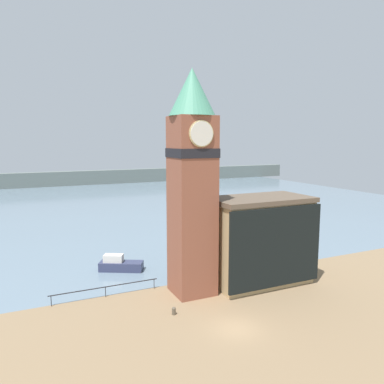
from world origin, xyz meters
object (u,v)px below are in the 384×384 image
clock_tower (192,178)px  pier_building (260,240)px  boat_near (120,265)px  mooring_bollard_near (174,310)px

clock_tower → pier_building: size_ratio=2.02×
clock_tower → pier_building: bearing=-4.2°
pier_building → boat_near: pier_building is taller
pier_building → clock_tower: bearing=175.8°
boat_near → clock_tower: bearing=-33.4°
boat_near → mooring_bollard_near: size_ratio=7.43×
pier_building → mooring_bollard_near: 12.91m
boat_near → pier_building: bearing=-9.7°
boat_near → mooring_bollard_near: 13.67m
clock_tower → mooring_bollard_near: (-3.66, -3.95, -11.62)m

